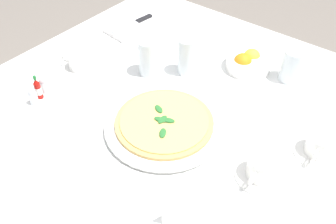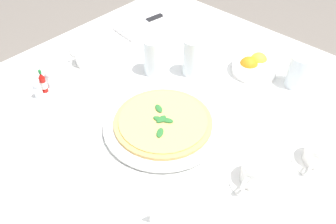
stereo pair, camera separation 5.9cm
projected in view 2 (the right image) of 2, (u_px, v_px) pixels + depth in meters
The scene contains 16 objects.
dining_table at pixel (172, 135), 1.19m from camera, with size 1.20×1.20×0.76m.
pizza_plate at pixel (163, 125), 1.03m from camera, with size 0.34×0.34×0.02m.
pizza at pixel (163, 121), 1.02m from camera, with size 0.28×0.28×0.02m.
coffee_cup_left_edge at pixel (87, 58), 1.24m from camera, with size 0.13×0.13×0.06m.
coffee_cup_far_left at pixel (256, 174), 0.88m from camera, with size 0.13×0.13×0.07m.
coffee_cup_right_edge at pixel (319, 154), 0.92m from camera, with size 0.13×0.13×0.07m.
water_glass_near_left at pixel (193, 59), 1.19m from camera, with size 0.07×0.07×0.13m.
water_glass_far_right at pixel (154, 58), 1.19m from camera, with size 0.07×0.07×0.12m.
water_glass_back_corner at pixel (299, 73), 1.15m from camera, with size 0.07×0.07×0.11m.
napkin_folded at pixel (145, 25), 1.45m from camera, with size 0.23×0.16×0.02m.
dinner_knife at pixel (144, 22), 1.43m from camera, with size 0.20×0.05×0.01m.
citrus_bowl at pixel (254, 66), 1.21m from camera, with size 0.15×0.15×0.07m.
hot_sauce_bottle at pixel (43, 83), 1.13m from camera, with size 0.02×0.02×0.08m.
salt_shaker at pixel (38, 91), 1.12m from camera, with size 0.03×0.03×0.06m.
pepper_shaker at pixel (49, 80), 1.16m from camera, with size 0.03×0.03×0.06m.
menu_card at pixel (168, 207), 0.81m from camera, with size 0.09×0.03×0.06m.
Camera 2 is at (0.61, 0.54, 1.50)m, focal length 38.65 mm.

